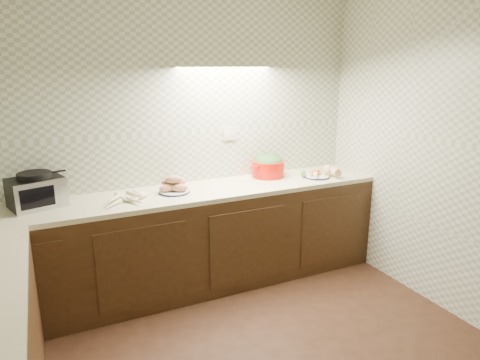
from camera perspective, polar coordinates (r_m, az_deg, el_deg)
name	(u,v)px	position (r m, az deg, el deg)	size (l,w,h in m)	color
room	(274,131)	(2.15, 4.53, 6.51)	(3.60, 3.60, 2.60)	black
counter	(126,305)	(2.97, -15.00, -15.79)	(3.60, 3.60, 0.90)	black
toaster_oven	(36,191)	(3.58, -25.52, -1.32)	(0.44, 0.39, 0.27)	black
parsnip_pile	(125,198)	(3.50, -15.14, -2.29)	(0.34, 0.35, 0.07)	beige
sweet_potato_plate	(174,186)	(3.65, -8.79, -0.83)	(0.27, 0.26, 0.15)	#11113E
onion_bowl	(176,184)	(3.77, -8.55, -0.49)	(0.15, 0.15, 0.11)	black
dutch_oven	(268,166)	(4.11, 3.78, 1.88)	(0.39, 0.39, 0.22)	red
veg_plate	(321,173)	(4.18, 10.81, 0.97)	(0.36, 0.27, 0.12)	#11113E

